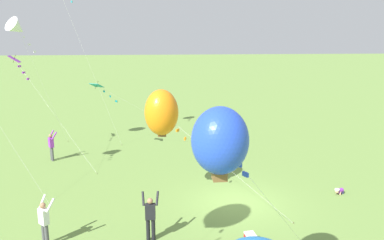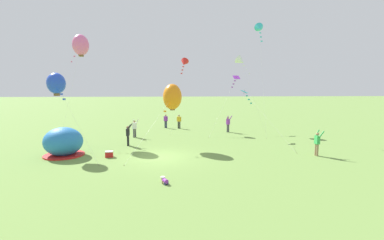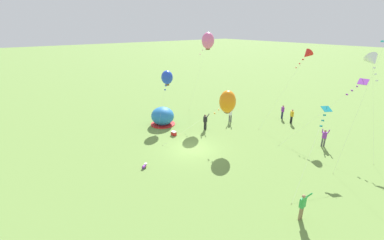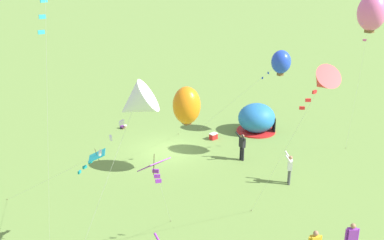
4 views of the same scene
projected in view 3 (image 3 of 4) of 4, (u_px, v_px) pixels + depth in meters
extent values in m
plane|color=olive|center=(192.00, 148.00, 24.20)|extent=(300.00, 300.00, 0.00)
ellipsoid|color=#2672BF|center=(163.00, 116.00, 29.70)|extent=(2.70, 2.60, 2.10)
cylinder|color=red|center=(163.00, 124.00, 30.05)|extent=(2.81, 2.81, 0.10)
cube|color=black|center=(164.00, 116.00, 31.07)|extent=(0.60, 0.70, 1.10)
cube|color=red|center=(174.00, 134.00, 27.04)|extent=(0.55, 0.41, 0.38)
cube|color=white|center=(174.00, 132.00, 26.97)|extent=(0.56, 0.42, 0.06)
cylinder|color=purple|center=(144.00, 166.00, 20.80)|extent=(0.35, 0.39, 0.22)
sphere|color=tan|center=(146.00, 165.00, 21.01)|extent=(0.19, 0.19, 0.19)
cylinder|color=white|center=(146.00, 164.00, 20.98)|extent=(0.24, 0.24, 0.06)
cylinder|color=tan|center=(144.00, 166.00, 20.97)|extent=(0.07, 0.07, 0.17)
cylinder|color=tan|center=(146.00, 167.00, 20.89)|extent=(0.07, 0.07, 0.17)
cylinder|color=navy|center=(142.00, 168.00, 20.76)|extent=(0.09, 0.09, 0.13)
cylinder|color=navy|center=(144.00, 168.00, 20.70)|extent=(0.09, 0.09, 0.13)
cylinder|color=black|center=(206.00, 125.00, 28.55)|extent=(0.15, 0.15, 0.88)
cylinder|color=black|center=(204.00, 126.00, 28.45)|extent=(0.15, 0.15, 0.88)
cube|color=black|center=(205.00, 119.00, 28.24)|extent=(0.26, 0.39, 0.60)
sphere|color=#9E7051|center=(205.00, 116.00, 28.09)|extent=(0.22, 0.22, 0.22)
cylinder|color=black|center=(208.00, 115.00, 28.11)|extent=(0.39, 0.13, 0.50)
cylinder|color=black|center=(204.00, 116.00, 27.83)|extent=(0.39, 0.17, 0.50)
cylinder|color=#1E2347|center=(282.00, 115.00, 31.96)|extent=(0.15, 0.15, 0.88)
cylinder|color=#1E2347|center=(282.00, 115.00, 31.77)|extent=(0.15, 0.15, 0.88)
cube|color=purple|center=(283.00, 109.00, 31.61)|extent=(0.45, 0.41, 0.60)
sphere|color=#9E7051|center=(283.00, 106.00, 31.46)|extent=(0.22, 0.22, 0.22)
cylinder|color=purple|center=(282.00, 109.00, 31.84)|extent=(0.09, 0.09, 0.58)
cylinder|color=purple|center=(284.00, 110.00, 31.38)|extent=(0.09, 0.09, 0.58)
cylinder|color=#8C7251|center=(302.00, 212.00, 15.31)|extent=(0.15, 0.15, 0.88)
cylinder|color=#8C7251|center=(300.00, 214.00, 15.19)|extent=(0.15, 0.15, 0.88)
cube|color=green|center=(303.00, 203.00, 15.00)|extent=(0.25, 0.39, 0.60)
sphere|color=#9E7051|center=(304.00, 197.00, 14.85)|extent=(0.22, 0.22, 0.22)
cylinder|color=green|center=(309.00, 196.00, 14.89)|extent=(0.39, 0.16, 0.50)
cylinder|color=green|center=(304.00, 199.00, 14.57)|extent=(0.39, 0.14, 0.50)
cylinder|color=#4C4C51|center=(231.00, 119.00, 30.68)|extent=(0.15, 0.15, 0.88)
cylinder|color=#4C4C51|center=(229.00, 118.00, 30.71)|extent=(0.15, 0.15, 0.88)
cube|color=white|center=(230.00, 113.00, 30.44)|extent=(0.44, 0.44, 0.60)
sphere|color=#9E7051|center=(231.00, 109.00, 30.29)|extent=(0.22, 0.22, 0.22)
cylinder|color=white|center=(233.00, 109.00, 30.11)|extent=(0.36, 0.29, 0.50)
cylinder|color=white|center=(228.00, 109.00, 30.17)|extent=(0.29, 0.36, 0.50)
cylinder|color=#4C4C51|center=(324.00, 142.00, 24.43)|extent=(0.15, 0.15, 0.88)
cylinder|color=#4C4C51|center=(322.00, 142.00, 24.50)|extent=(0.15, 0.15, 0.88)
cube|color=purple|center=(325.00, 135.00, 24.21)|extent=(0.45, 0.41, 0.60)
sphere|color=#9E7051|center=(325.00, 131.00, 24.06)|extent=(0.22, 0.22, 0.22)
cylinder|color=purple|center=(329.00, 132.00, 23.83)|extent=(0.32, 0.34, 0.50)
cylinder|color=purple|center=(323.00, 131.00, 24.00)|extent=(0.23, 0.38, 0.50)
cylinder|color=black|center=(291.00, 119.00, 30.40)|extent=(0.15, 0.15, 0.88)
cylinder|color=black|center=(292.00, 120.00, 30.21)|extent=(0.15, 0.15, 0.88)
cube|color=gold|center=(292.00, 114.00, 30.05)|extent=(0.45, 0.38, 0.60)
sphere|color=#9E7051|center=(293.00, 110.00, 29.90)|extent=(0.22, 0.22, 0.22)
cylinder|color=gold|center=(291.00, 113.00, 30.28)|extent=(0.09, 0.09, 0.58)
cylinder|color=gold|center=(293.00, 114.00, 29.82)|extent=(0.09, 0.09, 0.58)
cylinder|color=silver|center=(282.00, 93.00, 27.90)|extent=(1.71, 4.70, 8.00)
cylinder|color=brown|center=(259.00, 129.00, 28.58)|extent=(0.03, 0.03, 0.06)
cone|color=red|center=(307.00, 55.00, 27.22)|extent=(1.29, 1.47, 1.24)
cube|color=red|center=(303.00, 59.00, 27.27)|extent=(0.20, 0.07, 0.12)
cube|color=red|center=(299.00, 64.00, 27.31)|extent=(0.20, 0.16, 0.12)
cube|color=red|center=(296.00, 68.00, 27.35)|extent=(0.19, 0.18, 0.12)
cylinder|color=silver|center=(198.00, 77.00, 33.54)|extent=(1.77, 1.65, 9.14)
cylinder|color=brown|center=(189.00, 109.00, 35.31)|extent=(0.03, 0.03, 0.06)
ellipsoid|color=pink|center=(208.00, 41.00, 31.77)|extent=(1.55, 1.55, 1.99)
cube|color=brown|center=(208.00, 49.00, 32.11)|extent=(0.39, 0.39, 0.28)
cube|color=pink|center=(205.00, 46.00, 32.04)|extent=(0.19, 0.17, 0.12)
cube|color=pink|center=(203.00, 50.00, 32.27)|extent=(0.20, 0.15, 0.12)
cube|color=pink|center=(200.00, 54.00, 32.50)|extent=(0.18, 0.19, 0.12)
cylinder|color=silver|center=(162.00, 107.00, 27.81)|extent=(4.01, 4.01, 5.29)
cylinder|color=brown|center=(156.00, 139.00, 26.09)|extent=(0.03, 0.03, 0.06)
ellipsoid|color=blue|center=(167.00, 77.00, 29.53)|extent=(1.33, 1.33, 1.59)
cube|color=brown|center=(167.00, 84.00, 29.82)|extent=(0.33, 0.33, 0.24)
cube|color=blue|center=(166.00, 82.00, 29.27)|extent=(0.18, 0.19, 0.12)
cube|color=blue|center=(166.00, 86.00, 29.05)|extent=(0.15, 0.20, 0.12)
cube|color=blue|center=(165.00, 90.00, 28.83)|extent=(0.21, 0.15, 0.12)
cylinder|color=silver|center=(195.00, 124.00, 24.40)|extent=(3.17, 5.34, 4.21)
cylinder|color=brown|center=(163.00, 145.00, 24.77)|extent=(0.03, 0.03, 0.06)
ellipsoid|color=orange|center=(228.00, 102.00, 24.01)|extent=(1.56, 1.56, 2.15)
cube|color=brown|center=(227.00, 112.00, 24.35)|extent=(0.39, 0.39, 0.28)
cube|color=orange|center=(223.00, 106.00, 24.10)|extent=(0.20, 0.15, 0.12)
cube|color=orange|center=(219.00, 110.00, 24.18)|extent=(0.19, 0.17, 0.12)
cube|color=orange|center=(215.00, 113.00, 24.26)|extent=(0.21, 0.12, 0.12)
cylinder|color=silver|center=(311.00, 151.00, 18.68)|extent=(2.08, 7.11, 4.59)
cylinder|color=brown|center=(292.00, 204.00, 16.67)|extent=(0.03, 0.03, 0.06)
cube|color=teal|center=(327.00, 109.00, 20.68)|extent=(0.91, 0.93, 0.30)
cylinder|color=#332314|center=(327.00, 109.00, 20.68)|extent=(0.09, 0.24, 0.51)
cube|color=teal|center=(325.00, 115.00, 20.49)|extent=(0.21, 0.14, 0.12)
cube|color=teal|center=(323.00, 120.00, 20.32)|extent=(0.21, 0.11, 0.12)
cube|color=teal|center=(321.00, 126.00, 20.16)|extent=(0.20, 0.17, 0.12)
cylinder|color=silver|center=(319.00, 115.00, 23.73)|extent=(4.11, 5.29, 6.26)
cylinder|color=brown|center=(279.00, 145.00, 24.83)|extent=(0.03, 0.03, 0.06)
cube|color=purple|center=(363.00, 82.00, 22.62)|extent=(0.84, 0.74, 0.44)
cylinder|color=#332314|center=(363.00, 82.00, 22.61)|extent=(0.23, 0.29, 0.52)
cube|color=purple|center=(357.00, 86.00, 22.77)|extent=(0.18, 0.19, 0.12)
cube|color=purple|center=(352.00, 90.00, 22.90)|extent=(0.20, 0.15, 0.12)
cube|color=purple|center=(347.00, 95.00, 23.03)|extent=(0.21, 0.12, 0.12)
cylinder|color=silver|center=(362.00, 100.00, 19.12)|extent=(0.32, 3.93, 11.42)
cylinder|color=brown|center=(333.00, 173.00, 20.09)|extent=(0.03, 0.03, 0.06)
cube|color=#33B7D1|center=(382.00, 41.00, 18.15)|extent=(0.20, 0.08, 0.12)
cylinder|color=silver|center=(373.00, 112.00, 21.44)|extent=(2.53, 1.99, 8.15)
cylinder|color=brown|center=(374.00, 165.00, 21.34)|extent=(0.03, 0.03, 0.06)
cone|color=white|center=(373.00, 60.00, 21.52)|extent=(1.72, 1.67, 1.39)
cube|color=white|center=(374.00, 68.00, 21.34)|extent=(0.20, 0.15, 0.12)
cube|color=white|center=(376.00, 74.00, 21.19)|extent=(0.12, 0.21, 0.12)
cube|color=white|center=(377.00, 81.00, 21.03)|extent=(0.16, 0.20, 0.12)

